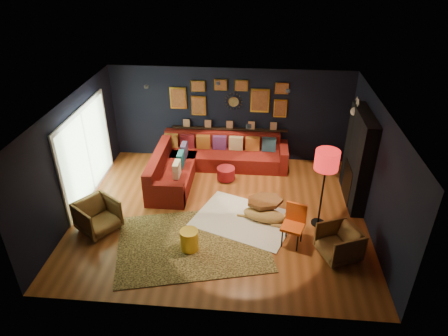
# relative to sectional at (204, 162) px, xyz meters

# --- Properties ---
(floor) EXTENTS (6.50, 6.50, 0.00)m
(floor) POSITION_rel_sectional_xyz_m (0.61, -1.81, -0.32)
(floor) COLOR #944D22
(floor) RESTS_ON ground
(room_walls) EXTENTS (6.50, 6.50, 6.50)m
(room_walls) POSITION_rel_sectional_xyz_m (0.61, -1.81, 1.27)
(room_walls) COLOR black
(room_walls) RESTS_ON ground
(sectional) EXTENTS (3.41, 2.69, 0.86)m
(sectional) POSITION_rel_sectional_xyz_m (0.00, 0.00, 0.00)
(sectional) COLOR maroon
(sectional) RESTS_ON ground
(ledge) EXTENTS (3.20, 0.12, 0.04)m
(ledge) POSITION_rel_sectional_xyz_m (0.61, 0.87, 0.60)
(ledge) COLOR black
(ledge) RESTS_ON room_walls
(gallery_wall) EXTENTS (3.15, 0.04, 1.02)m
(gallery_wall) POSITION_rel_sectional_xyz_m (0.60, 0.91, 1.48)
(gallery_wall) COLOR gold
(gallery_wall) RESTS_ON room_walls
(sunburst_mirror) EXTENTS (0.47, 0.16, 0.47)m
(sunburst_mirror) POSITION_rel_sectional_xyz_m (0.71, 0.91, 1.38)
(sunburst_mirror) COLOR silver
(sunburst_mirror) RESTS_ON room_walls
(fireplace) EXTENTS (0.31, 1.60, 2.20)m
(fireplace) POSITION_rel_sectional_xyz_m (3.71, -0.91, 0.70)
(fireplace) COLOR black
(fireplace) RESTS_ON ground
(deer_head) EXTENTS (0.50, 0.28, 0.45)m
(deer_head) POSITION_rel_sectional_xyz_m (3.75, -0.41, 1.73)
(deer_head) COLOR white
(deer_head) RESTS_ON fireplace
(sliding_door) EXTENTS (0.06, 2.80, 2.20)m
(sliding_door) POSITION_rel_sectional_xyz_m (-2.60, -1.21, 0.78)
(sliding_door) COLOR white
(sliding_door) RESTS_ON ground
(ceiling_spots) EXTENTS (3.30, 2.50, 0.06)m
(ceiling_spots) POSITION_rel_sectional_xyz_m (0.61, -1.01, 2.24)
(ceiling_spots) COLOR black
(ceiling_spots) RESTS_ON room_walls
(shag_rug) EXTENTS (2.50, 2.17, 0.03)m
(shag_rug) POSITION_rel_sectional_xyz_m (1.16, -2.01, -0.31)
(shag_rug) COLOR white
(shag_rug) RESTS_ON ground
(leopard_rug) EXTENTS (3.50, 2.85, 0.02)m
(leopard_rug) POSITION_rel_sectional_xyz_m (0.15, -2.89, -0.31)
(leopard_rug) COLOR #B08E49
(leopard_rug) RESTS_ON ground
(coffee_table) EXTENTS (0.98, 0.83, 0.42)m
(coffee_table) POSITION_rel_sectional_xyz_m (1.61, -1.82, 0.04)
(coffee_table) COLOR brown
(coffee_table) RESTS_ON shag_rug
(pouf) EXTENTS (0.47, 0.47, 0.31)m
(pouf) POSITION_rel_sectional_xyz_m (0.61, -0.31, -0.14)
(pouf) COLOR maroon
(pouf) RESTS_ON shag_rug
(armchair_left) EXTENTS (1.03, 1.04, 0.79)m
(armchair_left) POSITION_rel_sectional_xyz_m (-1.94, -2.62, 0.07)
(armchair_left) COLOR #C88942
(armchair_left) RESTS_ON ground
(armchair_right) EXTENTS (0.90, 0.92, 0.74)m
(armchair_right) POSITION_rel_sectional_xyz_m (3.06, -3.01, 0.05)
(armchair_right) COLOR #C88942
(armchair_right) RESTS_ON ground
(gold_stool) EXTENTS (0.37, 0.37, 0.47)m
(gold_stool) POSITION_rel_sectional_xyz_m (0.11, -3.08, -0.09)
(gold_stool) COLOR gold
(gold_stool) RESTS_ON ground
(orange_chair) EXTENTS (0.54, 0.54, 0.90)m
(orange_chair) POSITION_rel_sectional_xyz_m (2.20, -2.66, 0.21)
(orange_chair) COLOR black
(orange_chair) RESTS_ON ground
(floor_lamp) EXTENTS (0.50, 0.50, 1.82)m
(floor_lamp) POSITION_rel_sectional_xyz_m (2.80, -2.00, 1.22)
(floor_lamp) COLOR black
(floor_lamp) RESTS_ON ground
(dog) EXTENTS (1.41, 0.93, 0.41)m
(dog) POSITION_rel_sectional_xyz_m (1.61, -2.01, -0.10)
(dog) COLOR #B6854A
(dog) RESTS_ON leopard_rug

